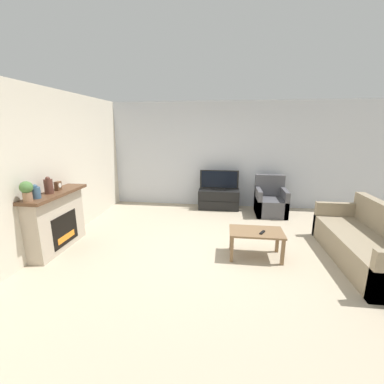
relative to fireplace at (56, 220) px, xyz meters
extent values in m
plane|color=tan|center=(2.68, 0.23, -0.52)|extent=(24.00, 24.00, 0.00)
cube|color=silver|center=(2.68, 2.98, 0.83)|extent=(12.00, 0.06, 2.70)
cube|color=beige|center=(-0.18, 0.23, 0.83)|extent=(0.06, 12.00, 2.70)
cube|color=#B7A893|center=(0.00, 0.00, -0.04)|extent=(0.29, 1.20, 0.96)
cube|color=black|center=(0.14, 0.00, -0.15)|extent=(0.01, 0.66, 0.53)
cube|color=orange|center=(0.15, 0.00, -0.30)|extent=(0.01, 0.46, 0.11)
cube|color=brown|center=(0.03, 0.00, 0.47)|extent=(0.41, 1.32, 0.05)
cylinder|color=#385670|center=(0.02, -0.39, 0.58)|extent=(0.13, 0.13, 0.17)
sphere|color=#385670|center=(0.02, -0.39, 0.67)|extent=(0.07, 0.07, 0.07)
cylinder|color=#512D23|center=(0.02, -0.10, 0.61)|extent=(0.13, 0.13, 0.23)
sphere|color=#512D23|center=(0.02, -0.10, 0.74)|extent=(0.07, 0.07, 0.07)
cube|color=brown|center=(0.02, 0.13, 0.57)|extent=(0.07, 0.11, 0.15)
cylinder|color=white|center=(0.05, 0.13, 0.58)|extent=(0.00, 0.08, 0.08)
cylinder|color=#936B4C|center=(0.02, -0.56, 0.56)|extent=(0.13, 0.13, 0.14)
sphere|color=#477038|center=(0.02, -0.56, 0.70)|extent=(0.18, 0.18, 0.18)
cube|color=black|center=(2.67, 2.66, -0.27)|extent=(1.03, 0.50, 0.50)
cube|color=black|center=(2.67, 2.41, -0.27)|extent=(1.01, 0.01, 0.01)
cube|color=black|center=(2.67, 2.66, 0.00)|extent=(0.34, 0.18, 0.04)
cube|color=black|center=(2.67, 2.66, 0.25)|extent=(0.98, 0.03, 0.47)
cube|color=black|center=(2.67, 2.64, 0.25)|extent=(0.90, 0.01, 0.42)
cube|color=#4C4C51|center=(3.93, 2.32, -0.32)|extent=(0.70, 0.76, 0.40)
cube|color=#4C4C51|center=(3.93, 2.63, 0.14)|extent=(0.70, 0.14, 0.52)
cube|color=#4C4C51|center=(3.63, 2.32, -0.20)|extent=(0.10, 0.76, 0.63)
cube|color=#4C4C51|center=(4.23, 2.32, -0.20)|extent=(0.10, 0.76, 0.63)
cube|color=brown|center=(3.34, 0.13, -0.09)|extent=(0.84, 0.51, 0.03)
cube|color=brown|center=(2.96, -0.08, -0.31)|extent=(0.05, 0.05, 0.41)
cube|color=brown|center=(3.72, -0.08, -0.31)|extent=(0.05, 0.05, 0.41)
cube|color=brown|center=(2.96, 0.34, -0.31)|extent=(0.05, 0.05, 0.41)
cube|color=brown|center=(3.72, 0.34, -0.31)|extent=(0.05, 0.05, 0.41)
cube|color=black|center=(3.42, 0.06, -0.06)|extent=(0.11, 0.15, 0.02)
cube|color=gray|center=(4.97, 0.15, -0.31)|extent=(0.84, 2.10, 0.42)
cube|color=gray|center=(4.97, 1.15, -0.18)|extent=(0.84, 0.11, 0.68)
camera|label=1|loc=(2.81, -3.78, 1.52)|focal=24.00mm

